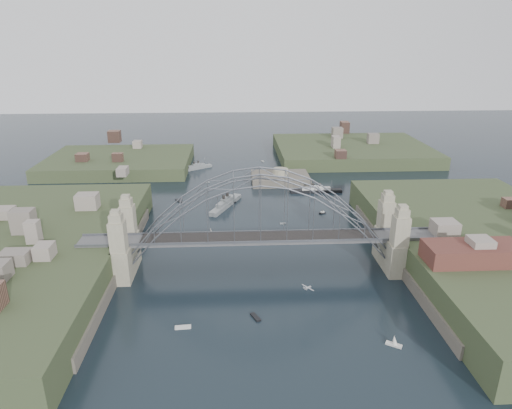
% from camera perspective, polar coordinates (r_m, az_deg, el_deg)
% --- Properties ---
extents(ground, '(500.00, 500.00, 0.00)m').
position_cam_1_polar(ground, '(110.37, 0.47, -8.11)').
color(ground, black).
rests_on(ground, ground).
extents(bridge, '(84.00, 13.80, 24.60)m').
position_cam_1_polar(bridge, '(105.11, 0.49, -2.18)').
color(bridge, '#515154').
rests_on(bridge, ground).
extents(shore_west, '(50.50, 90.00, 12.00)m').
position_cam_1_polar(shore_west, '(120.84, -28.02, -6.99)').
color(shore_west, '#323F22').
rests_on(shore_west, ground).
extents(shore_east, '(50.50, 90.00, 12.00)m').
position_cam_1_polar(shore_east, '(126.22, 27.59, -5.79)').
color(shore_east, '#323F22').
rests_on(shore_east, ground).
extents(headland_nw, '(60.00, 45.00, 9.00)m').
position_cam_1_polar(headland_nw, '(204.91, -16.73, 4.64)').
color(headland_nw, '#323F22').
rests_on(headland_nw, ground).
extents(headland_ne, '(70.00, 55.00, 9.50)m').
position_cam_1_polar(headland_ne, '(220.55, 11.93, 6.19)').
color(headland_ne, '#323F22').
rests_on(headland_ne, ground).
extents(fort_island, '(22.00, 16.00, 9.40)m').
position_cam_1_polar(fort_island, '(176.04, 3.05, 2.72)').
color(fort_island, '#524C41').
rests_on(fort_island, ground).
extents(wharf_shed, '(20.00, 8.00, 4.00)m').
position_cam_1_polar(wharf_shed, '(105.65, 25.67, -5.56)').
color(wharf_shed, '#592D26').
rests_on(wharf_shed, shore_east).
extents(finger_pier, '(4.00, 22.00, 1.40)m').
position_cam_1_polar(finger_pier, '(97.11, 26.00, -14.22)').
color(finger_pier, '#515154').
rests_on(finger_pier, ground).
extents(naval_cruiser_near, '(10.55, 19.37, 6.00)m').
position_cam_1_polar(naval_cruiser_near, '(149.94, -3.84, 0.07)').
color(naval_cruiser_near, gray).
rests_on(naval_cruiser_near, ground).
extents(naval_cruiser_far, '(12.98, 10.00, 4.89)m').
position_cam_1_polar(naval_cruiser_far, '(194.98, -7.52, 4.64)').
color(naval_cruiser_far, gray).
rests_on(naval_cruiser_far, ground).
extents(ocean_liner, '(18.75, 2.66, 4.60)m').
position_cam_1_polar(ocean_liner, '(165.24, 7.57, 1.78)').
color(ocean_liner, black).
rests_on(ocean_liner, ground).
extents(aeroplane, '(2.07, 2.68, 0.46)m').
position_cam_1_polar(aeroplane, '(90.05, 6.47, -10.40)').
color(aeroplane, '#B7BABF').
extents(small_boat_a, '(2.27, 1.32, 2.38)m').
position_cam_1_polar(small_boat_a, '(128.79, -5.71, -3.46)').
color(small_boat_a, silver).
rests_on(small_boat_a, ground).
extents(small_boat_b, '(1.72, 0.73, 0.45)m').
position_cam_1_polar(small_boat_b, '(136.01, 3.38, -2.42)').
color(small_boat_b, silver).
rests_on(small_boat_b, ground).
extents(small_boat_c, '(2.16, 3.11, 0.45)m').
position_cam_1_polar(small_boat_c, '(92.76, -0.06, -14.02)').
color(small_boat_c, silver).
rests_on(small_boat_c, ground).
extents(small_boat_d, '(2.25, 1.37, 1.43)m').
position_cam_1_polar(small_boat_d, '(145.35, 8.37, -1.03)').
color(small_boat_d, silver).
rests_on(small_boat_d, ground).
extents(small_boat_e, '(3.13, 4.01, 0.45)m').
position_cam_1_polar(small_boat_e, '(156.89, -9.66, 0.44)').
color(small_boat_e, silver).
rests_on(small_boat_e, ground).
extents(small_boat_f, '(1.41, 1.56, 0.45)m').
position_cam_1_polar(small_boat_f, '(153.22, -2.77, 0.23)').
color(small_boat_f, silver).
rests_on(small_boat_f, ground).
extents(small_boat_g, '(2.94, 2.33, 2.38)m').
position_cam_1_polar(small_boat_g, '(88.93, 17.02, -16.23)').
color(small_boat_g, silver).
rests_on(small_boat_g, ground).
extents(small_boat_h, '(2.09, 1.64, 0.45)m').
position_cam_1_polar(small_boat_h, '(175.84, -6.19, 2.78)').
color(small_boat_h, silver).
rests_on(small_boat_h, ground).
extents(small_boat_i, '(2.39, 1.87, 0.45)m').
position_cam_1_polar(small_boat_i, '(129.15, 14.97, -4.38)').
color(small_boat_i, silver).
rests_on(small_boat_i, ground).
extents(small_boat_j, '(3.17, 1.26, 0.45)m').
position_cam_1_polar(small_boat_j, '(91.09, -9.19, -15.03)').
color(small_boat_j, silver).
rests_on(small_boat_j, ground).
extents(small_boat_k, '(1.32, 1.73, 0.45)m').
position_cam_1_polar(small_boat_k, '(205.99, 0.81, 5.48)').
color(small_boat_k, silver).
rests_on(small_boat_k, ground).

